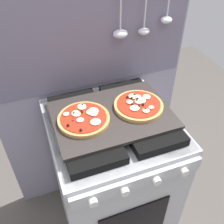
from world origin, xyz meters
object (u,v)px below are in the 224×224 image
at_px(stove, 112,175).
at_px(pizza_left, 84,118).
at_px(pizza_right, 138,105).
at_px(baking_tray, 112,115).

relative_size(stove, pizza_left, 3.88).
bearing_deg(stove, pizza_right, 2.64).
bearing_deg(stove, pizza_left, 178.38).
height_order(stove, pizza_right, pizza_right).
xyz_separation_m(stove, pizza_right, (0.13, 0.01, 0.48)).
height_order(stove, pizza_left, pizza_left).
distance_m(stove, baking_tray, 0.46).
bearing_deg(baking_tray, stove, -90.00).
bearing_deg(stove, baking_tray, 90.00).
height_order(stove, baking_tray, baking_tray).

